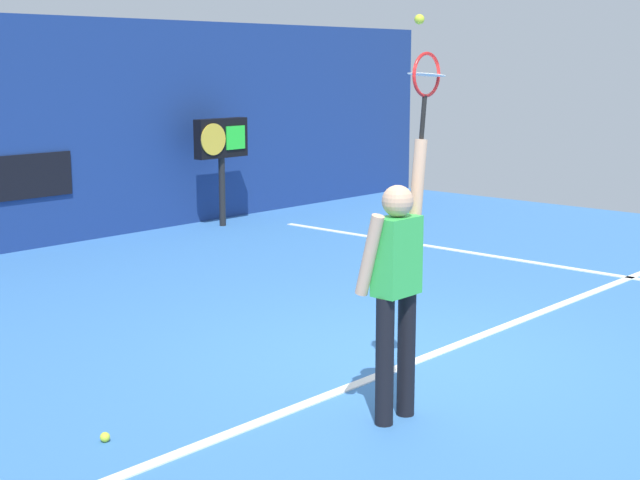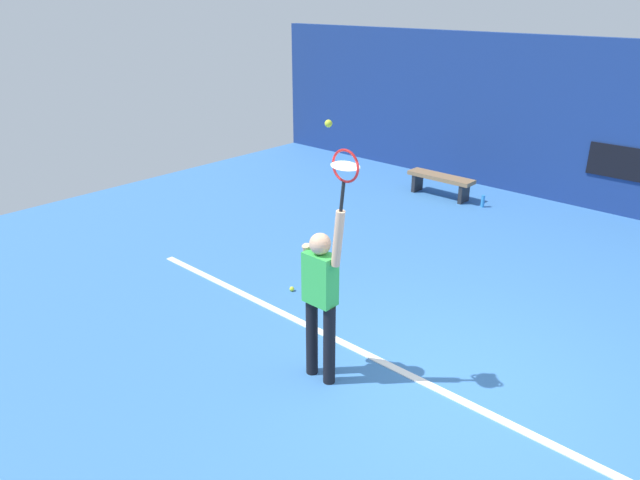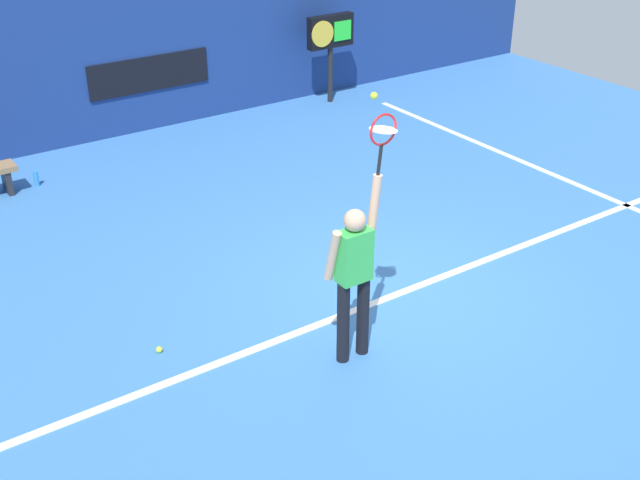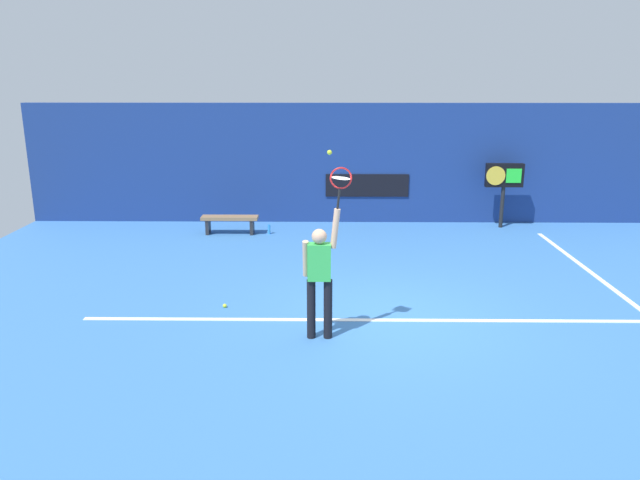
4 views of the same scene
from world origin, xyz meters
name	(u,v)px [view 2 (image 2 of 4)]	position (x,y,z in m)	size (l,w,h in m)	color
ground_plane	(450,389)	(0.00, 0.00, 0.00)	(18.00, 18.00, 0.00)	#3870B2
court_baseline	(445,393)	(0.00, -0.09, 0.01)	(10.00, 0.10, 0.01)	white
tennis_player	(321,295)	(-1.16, -0.76, 1.01)	(0.55, 0.31, 1.99)	black
tennis_racket	(345,170)	(-0.86, -0.76, 2.40)	(0.34, 0.27, 0.62)	black
tennis_ball	(328,124)	(-1.02, -0.81, 2.80)	(0.07, 0.07, 0.07)	#CCE033
court_bench	(441,181)	(-3.48, 5.42, 0.34)	(1.40, 0.36, 0.45)	olive
water_bottle	(483,201)	(-2.51, 5.42, 0.12)	(0.07, 0.07, 0.24)	#338CD8
spare_ball	(292,289)	(-2.79, 0.43, 0.03)	(0.07, 0.07, 0.07)	#CCE033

